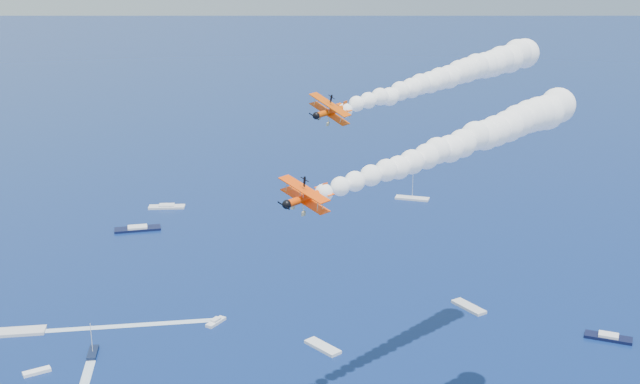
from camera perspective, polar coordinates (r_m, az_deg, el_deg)
biplane_lead at (r=122.07m, az=0.77°, el=5.71°), size 8.22×9.86×7.40m
biplane_trail at (r=96.56m, az=-0.96°, el=-0.40°), size 8.09×9.32×6.58m
smoke_trail_lead at (r=142.23m, az=8.82°, el=7.99°), size 55.93×22.02×9.88m
smoke_trail_trail at (r=115.20m, az=9.61°, el=3.33°), size 55.71×17.52×9.88m
spectator_boats at (r=197.16m, az=-16.32°, el=-8.91°), size 254.90×181.08×0.70m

